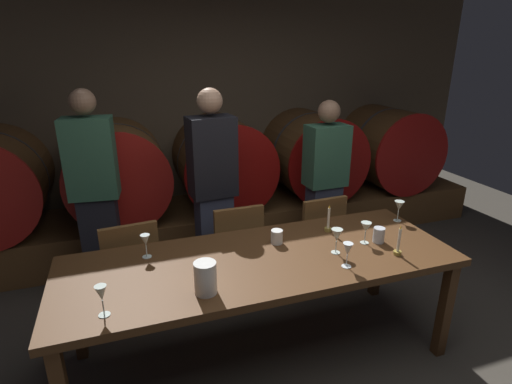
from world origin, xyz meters
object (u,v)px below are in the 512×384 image
Objects in this scene: candle_right at (398,247)px; wine_glass_left at (145,241)px; guest_left at (96,196)px; chair_center at (236,247)px; pitcher at (205,278)px; wine_barrel_center at (222,162)px; wine_glass_center_left at (348,250)px; cup_left at (277,237)px; dining_table at (261,267)px; candle_left at (328,224)px; chair_left at (131,267)px; guest_center at (213,190)px; wine_glass_far_right at (399,206)px; chair_right at (317,237)px; guest_right at (325,184)px; cup_right at (379,235)px; wine_glass_center_right at (337,236)px; wine_barrel_right at (311,154)px; wine_glass_right at (366,228)px; wine_glass_far_left at (101,294)px; wine_barrel_left at (118,172)px; wine_barrel_far_right at (388,147)px.

wine_glass_left is at bearing 162.28° from candle_right.
chair_center is at bearing 162.45° from guest_left.
wine_barrel_center is at bearing 73.39° from pitcher.
wine_glass_center_left reaches higher than cup_left.
dining_table is 0.65m from candle_left.
chair_left reaches higher than dining_table.
wine_glass_far_right is (1.28, -0.81, -0.01)m from guest_center.
chair_right is 4.26× the size of candle_left.
guest_right is 1.12m from cup_right.
guest_right is at bearing 176.43° from guest_center.
wine_glass_center_right reaches higher than chair_center.
pitcher is (-1.02, -0.49, 0.04)m from candle_left.
wine_glass_left is (-0.93, -1.67, 0.00)m from wine_barrel_center.
wine_glass_center_left is 1.52× the size of cup_right.
wine_barrel_center is 2.28m from pitcher.
candle_right is 1.28m from pitcher.
chair_right is 5.39× the size of wine_glass_far_right.
dining_table is 1.45× the size of guest_center.
wine_glass_left is at bearing 178.86° from wine_glass_far_right.
wine_glass_center_right is at bearing -111.91° from wine_barrel_right.
chair_right is at bearing 89.45° from wine_glass_right.
wine_barrel_center is at bearing 180.00° from wine_barrel_right.
candle_right is at bearing 130.42° from chair_center.
dining_table is 1.01m from wine_glass_far_left.
wine_barrel_center is at bearing 107.38° from cup_right.
wine_barrel_center reaches higher than chair_center.
wine_glass_center_right reaches higher than wine_glass_right.
wine_barrel_left is 0.38× the size of dining_table.
wine_glass_left is at bearing 23.41° from guest_right.
guest_right is at bearing -160.93° from chair_center.
candle_right reaches higher than dining_table.
wine_barrel_far_right is at bearing 33.94° from wine_glass_far_left.
chair_center is 0.50× the size of guest_left.
guest_right reaches higher than cup_right.
guest_right is 1.13m from wine_glass_right.
candle_left reaches higher than wine_glass_far_right.
wine_barrel_left is 1.10× the size of chair_center.
cup_right is at bearing -9.60° from wine_glass_right.
chair_left is 0.71m from guest_left.
cup_left is at bearing 147.79° from chair_left.
candle_left reaches higher than chair_left.
chair_left is 8.28× the size of cup_right.
wine_glass_center_left is at bearing -24.34° from wine_glass_left.
chair_center is 0.95m from wine_glass_left.
pitcher reaches higher than dining_table.
wine_glass_center_left is (1.41, 0.02, -0.01)m from wine_glass_far_left.
chair_left is at bearing -88.73° from wine_barrel_left.
chair_center is 5.46× the size of wine_glass_center_left.
guest_left reaches higher than cup_right.
guest_center is 9.41× the size of pitcher.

